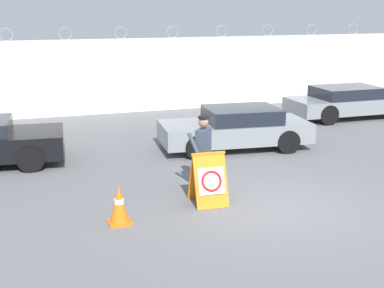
% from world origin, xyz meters
% --- Properties ---
extents(ground_plane, '(90.00, 90.00, 0.00)m').
position_xyz_m(ground_plane, '(0.00, 0.00, 0.00)').
color(ground_plane, slate).
extents(perimeter_wall, '(36.00, 0.30, 3.31)m').
position_xyz_m(perimeter_wall, '(-0.00, 11.15, 1.43)').
color(perimeter_wall, silver).
rests_on(perimeter_wall, ground_plane).
extents(barricade_sign, '(0.74, 0.78, 1.12)m').
position_xyz_m(barricade_sign, '(-1.32, 0.63, 0.56)').
color(barricade_sign, orange).
rests_on(barricade_sign, ground_plane).
extents(security_guard, '(0.63, 0.51, 1.74)m').
position_xyz_m(security_guard, '(-1.18, 1.39, 0.97)').
color(security_guard, '#232838').
rests_on(security_guard, ground_plane).
extents(traffic_cone_near, '(0.44, 0.44, 0.78)m').
position_xyz_m(traffic_cone_near, '(-3.32, 0.19, 0.38)').
color(traffic_cone_near, orange).
rests_on(traffic_cone_near, ground_plane).
extents(parked_car_rear_sedan, '(4.45, 2.20, 1.21)m').
position_xyz_m(parked_car_rear_sedan, '(1.01, 4.63, 0.62)').
color(parked_car_rear_sedan, black).
rests_on(parked_car_rear_sedan, ground_plane).
extents(parked_car_far_side, '(4.80, 1.93, 1.18)m').
position_xyz_m(parked_car_far_side, '(6.79, 7.37, 0.61)').
color(parked_car_far_side, black).
rests_on(parked_car_far_side, ground_plane).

